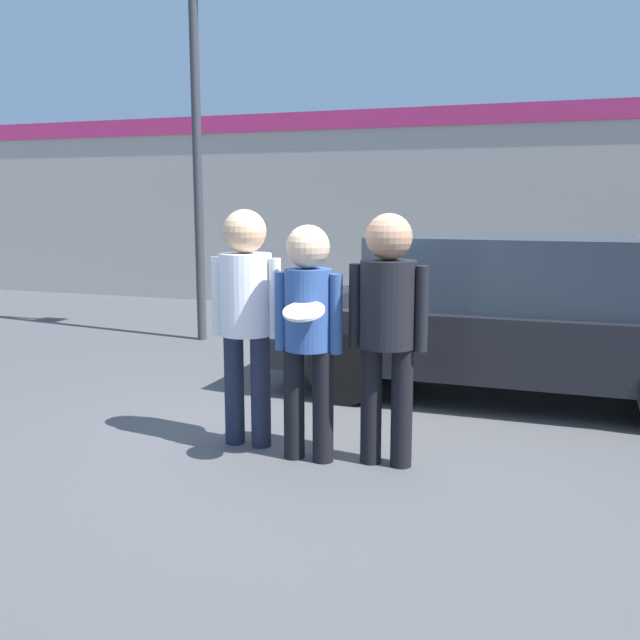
% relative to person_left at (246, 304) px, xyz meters
% --- Properties ---
extents(ground_plane, '(56.00, 56.00, 0.00)m').
position_rel_person_left_xyz_m(ground_plane, '(0.48, 0.20, -1.08)').
color(ground_plane, '#4C4C4F').
extents(storefront_building, '(24.00, 0.22, 3.34)m').
position_rel_person_left_xyz_m(storefront_building, '(0.48, 7.13, 0.62)').
color(storefront_building, '#B2A89E').
rests_on(storefront_building, ground).
extents(person_left, '(0.56, 0.39, 1.78)m').
position_rel_person_left_xyz_m(person_left, '(0.00, 0.00, 0.00)').
color(person_left, '#1E2338').
rests_on(person_left, ground).
extents(person_middle_with_frisbee, '(0.50, 0.55, 1.68)m').
position_rel_person_left_xyz_m(person_middle_with_frisbee, '(0.55, -0.15, -0.09)').
color(person_middle_with_frisbee, black).
rests_on(person_middle_with_frisbee, ground).
extents(person_right, '(0.55, 0.38, 1.76)m').
position_rel_person_left_xyz_m(person_right, '(1.09, -0.05, -0.02)').
color(person_right, black).
rests_on(person_right, ground).
extents(parked_car_near, '(4.49, 1.90, 1.52)m').
position_rel_person_left_xyz_m(parked_car_near, '(1.73, 2.16, -0.32)').
color(parked_car_near, black).
rests_on(parked_car_near, ground).
extents(street_lamp, '(1.57, 0.35, 6.10)m').
position_rel_person_left_xyz_m(street_lamp, '(-2.09, 3.61, 2.67)').
color(street_lamp, '#38383D').
rests_on(street_lamp, ground).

